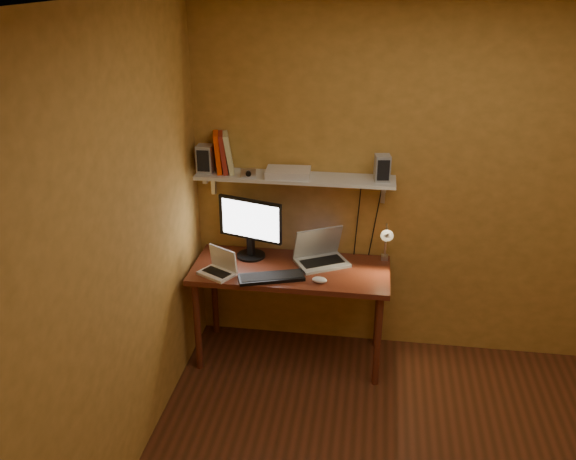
% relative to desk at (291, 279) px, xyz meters
% --- Properties ---
extents(room, '(3.44, 3.24, 2.64)m').
position_rel_desk_xyz_m(room, '(0.95, -1.28, 0.64)').
color(room, '#582816').
rests_on(room, ground).
extents(desk, '(1.40, 0.60, 0.75)m').
position_rel_desk_xyz_m(desk, '(0.00, 0.00, 0.00)').
color(desk, maroon).
rests_on(desk, ground).
extents(wall_shelf, '(1.40, 0.25, 0.21)m').
position_rel_desk_xyz_m(wall_shelf, '(0.00, 0.19, 0.69)').
color(wall_shelf, silver).
rests_on(wall_shelf, room).
extents(monitor, '(0.48, 0.26, 0.45)m').
position_rel_desk_xyz_m(monitor, '(-0.32, 0.14, 0.34)').
color(monitor, black).
rests_on(monitor, desk).
extents(laptop, '(0.43, 0.40, 0.26)m').
position_rel_desk_xyz_m(laptop, '(0.20, 0.13, 0.15)').
color(laptop, '#92969A').
rests_on(laptop, desk).
extents(netbook, '(0.29, 0.27, 0.18)m').
position_rel_desk_xyz_m(netbook, '(-0.48, -0.15, 0.14)').
color(netbook, silver).
rests_on(netbook, desk).
extents(keyboard, '(0.47, 0.28, 0.02)m').
position_rel_desk_xyz_m(keyboard, '(-0.11, -0.18, 0.10)').
color(keyboard, black).
rests_on(keyboard, desk).
extents(mouse, '(0.12, 0.09, 0.04)m').
position_rel_desk_xyz_m(mouse, '(0.22, -0.19, 0.10)').
color(mouse, silver).
rests_on(mouse, desk).
extents(desk_lamp, '(0.09, 0.23, 0.38)m').
position_rel_desk_xyz_m(desk_lamp, '(0.66, 0.13, 0.29)').
color(desk_lamp, silver).
rests_on(desk_lamp, desk).
extents(speaker_left, '(0.11, 0.11, 0.20)m').
position_rel_desk_xyz_m(speaker_left, '(-0.64, 0.19, 0.81)').
color(speaker_left, '#92969A').
rests_on(speaker_left, wall_shelf).
extents(speaker_right, '(0.12, 0.12, 0.18)m').
position_rel_desk_xyz_m(speaker_right, '(0.60, 0.18, 0.80)').
color(speaker_right, '#92969A').
rests_on(speaker_right, wall_shelf).
extents(books, '(0.19, 0.20, 0.28)m').
position_rel_desk_xyz_m(books, '(-0.51, 0.21, 0.85)').
color(books, '#F33E00').
rests_on(books, wall_shelf).
extents(shelf_camera, '(0.11, 0.06, 0.06)m').
position_rel_desk_xyz_m(shelf_camera, '(-0.32, 0.12, 0.74)').
color(shelf_camera, silver).
rests_on(shelf_camera, wall_shelf).
extents(router, '(0.32, 0.22, 0.05)m').
position_rel_desk_xyz_m(router, '(-0.05, 0.18, 0.74)').
color(router, silver).
rests_on(router, wall_shelf).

